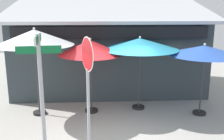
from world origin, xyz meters
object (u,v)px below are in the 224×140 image
object	(u,v)px
street_sign_post	(41,88)
patio_umbrella_royal_blue_far_right	(204,51)
stop_sign	(88,75)
patio_umbrella_ivory_left	(35,38)
patio_umbrella_crimson_center	(90,48)
patio_umbrella_teal_right	(140,44)

from	to	relation	value
street_sign_post	patio_umbrella_royal_blue_far_right	size ratio (longest dim) A/B	1.25
street_sign_post	stop_sign	world-z (taller)	street_sign_post
patio_umbrella_royal_blue_far_right	street_sign_post	bearing A→B (deg)	-149.20
patio_umbrella_ivory_left	patio_umbrella_royal_blue_far_right	xyz separation A→B (m)	(5.40, -0.30, -0.42)
street_sign_post	patio_umbrella_crimson_center	world-z (taller)	street_sign_post
patio_umbrella_royal_blue_far_right	stop_sign	bearing A→B (deg)	-146.57
patio_umbrella_crimson_center	patio_umbrella_teal_right	world-z (taller)	patio_umbrella_teal_right
patio_umbrella_crimson_center	patio_umbrella_ivory_left	bearing A→B (deg)	-176.84
stop_sign	patio_umbrella_royal_blue_far_right	xyz separation A→B (m)	(3.64, 2.40, 0.12)
stop_sign	patio_umbrella_ivory_left	xyz separation A→B (m)	(-1.76, 2.71, 0.55)
street_sign_post	patio_umbrella_ivory_left	distance (m)	3.24
street_sign_post	patio_umbrella_ivory_left	xyz separation A→B (m)	(-0.78, 3.06, 0.73)
patio_umbrella_crimson_center	patio_umbrella_teal_right	size ratio (longest dim) A/B	0.97
patio_umbrella_ivory_left	patio_umbrella_crimson_center	world-z (taller)	patio_umbrella_ivory_left
stop_sign	patio_umbrella_teal_right	world-z (taller)	stop_sign
patio_umbrella_crimson_center	patio_umbrella_royal_blue_far_right	bearing A→B (deg)	-6.27
stop_sign	patio_umbrella_royal_blue_far_right	world-z (taller)	stop_sign
patio_umbrella_ivory_left	patio_umbrella_crimson_center	xyz separation A→B (m)	(1.75, 0.10, -0.35)
stop_sign	patio_umbrella_ivory_left	distance (m)	3.28
patio_umbrella_ivory_left	patio_umbrella_royal_blue_far_right	world-z (taller)	patio_umbrella_ivory_left
street_sign_post	patio_umbrella_crimson_center	distance (m)	3.32
patio_umbrella_ivory_left	patio_umbrella_teal_right	xyz separation A→B (m)	(3.42, 0.32, -0.28)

